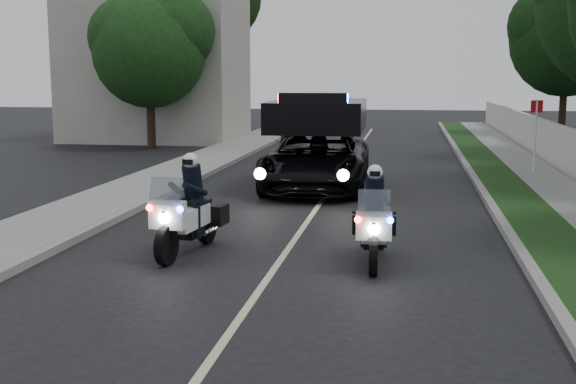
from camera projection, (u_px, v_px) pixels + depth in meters
name	position (u px, v px, depth m)	size (l,w,h in m)	color
ground	(236.00, 324.00, 9.46)	(120.00, 120.00, 0.00)	black
curb_right	(487.00, 199.00, 18.55)	(0.20, 60.00, 0.15)	gray
grass_verge	(516.00, 199.00, 18.44)	(1.20, 60.00, 0.16)	#193814
sidewalk_right	(570.00, 201.00, 18.23)	(1.40, 60.00, 0.16)	gray
curb_left	(172.00, 191.00, 19.85)	(0.20, 60.00, 0.15)	gray
sidewalk_left	(133.00, 190.00, 20.02)	(2.00, 60.00, 0.16)	gray
building_far	(157.00, 68.00, 35.84)	(8.00, 6.00, 7.00)	#A8A396
lane_marking	(324.00, 197.00, 19.21)	(0.12, 50.00, 0.01)	#BFB78C
police_moto_left	(189.00, 253.00, 13.21)	(0.74, 2.11, 1.79)	silver
police_moto_right	(373.00, 262.00, 12.56)	(0.68, 1.95, 1.66)	silver
police_suv	(317.00, 189.00, 20.69)	(2.74, 5.91, 2.87)	black
bicycle	(286.00, 155.00, 29.47)	(0.67, 1.91, 1.00)	black
cyclist	(286.00, 155.00, 29.47)	(0.64, 0.43, 1.79)	black
sign_post	(533.00, 177.00, 23.08)	(0.38, 0.38, 2.46)	#A3240B
tree_right_e	(561.00, 137.00, 38.03)	(5.67, 5.67, 9.45)	#123310
tree_left_near	(152.00, 148.00, 32.11)	(4.83, 4.83, 8.05)	#194015
tree_left_far	(188.00, 133.00, 40.63)	(7.13, 7.13, 11.88)	#1B3410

